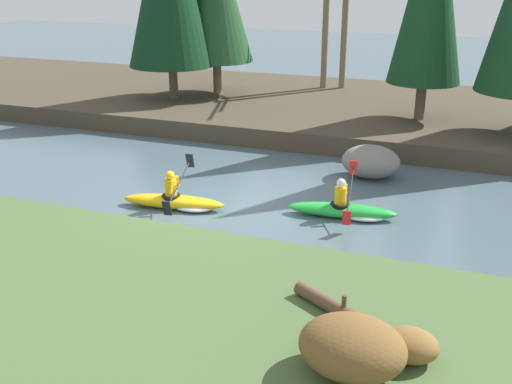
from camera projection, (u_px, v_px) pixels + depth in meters
ground_plane at (211, 209)px, 15.47m from camera, size 90.00×90.00×0.00m
riverbank_near at (92, 295)px, 10.91m from camera, size 44.00×5.84×0.50m
riverbank_far at (322, 108)px, 24.95m from camera, size 44.00×10.89×0.68m
bare_tree_upstream at (326, 25)px, 26.42m from camera, size 3.26×3.22×5.89m
bare_tree_mid_upstream at (347, 8)px, 26.13m from camera, size 4.05×4.01×7.40m
shrub_clump_third at (352, 347)px, 8.31m from camera, size 1.52×1.27×0.82m
shrub_clump_far_end at (409, 345)px, 8.66m from camera, size 0.85×0.71×0.46m
kayaker_lead at (347, 210)px, 14.88m from camera, size 2.80×2.07×1.20m
kayaker_middle at (178, 201)px, 15.44m from camera, size 2.80×2.07×1.20m
boulder_midstream at (371, 162)px, 17.62m from camera, size 1.72×1.35×0.97m
driftwood_log at (335, 307)px, 9.82m from camera, size 1.60×1.06×0.44m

